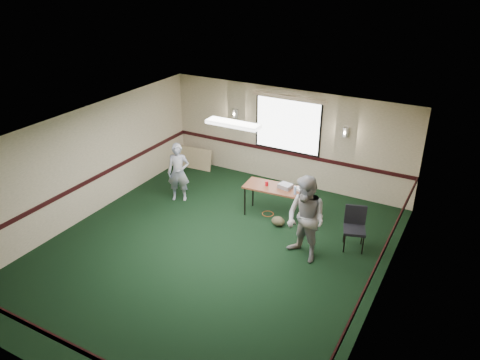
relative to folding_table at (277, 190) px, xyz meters
The scene contains 13 objects.
ground 2.30m from the folding_table, 105.39° to the right, with size 8.00×8.00×0.00m, color black.
room_shell 1.02m from the folding_table, behind, with size 8.00×8.02×8.00m.
folding_table is the anchor object (origin of this frame).
projector 0.23m from the folding_table, 21.62° to the left, with size 0.31×0.26×0.10m, color gray.
game_console 0.54m from the folding_table, 14.92° to the left, with size 0.20×0.16×0.05m, color silver.
red_cup 0.29m from the folding_table, behind, with size 0.08×0.08×0.12m, color #B30B15.
water_bottle 0.55m from the folding_table, 12.79° to the right, with size 0.06×0.06×0.20m, color #7C9CCC.
duffel_bag 0.76m from the folding_table, 58.69° to the right, with size 0.33×0.25×0.23m, color #403924.
cable_coil 0.76m from the folding_table, behind, with size 0.29×0.29×0.01m, color #B94A17.
folded_table 3.77m from the folding_table, 157.12° to the left, with size 1.25×0.05×0.64m, color tan.
conference_chair 2.08m from the folding_table, 10.13° to the right, with size 0.59×0.60×0.95m.
person_left 2.64m from the folding_table, behind, with size 0.57×0.37×1.56m, color #3A4E81.
person_right 1.82m from the folding_table, 46.45° to the right, with size 0.92×0.71×1.88m, color #6983A4.
Camera 1 is at (4.62, -7.13, 5.86)m, focal length 35.00 mm.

